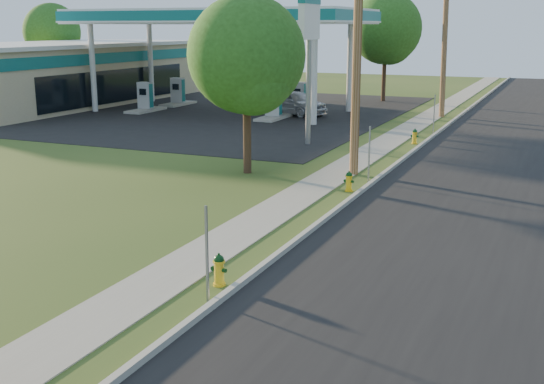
% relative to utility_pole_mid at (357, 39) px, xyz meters
% --- Properties ---
extents(road, '(8.00, 120.00, 0.02)m').
position_rel_utility_pole_mid_xyz_m(road, '(5.10, -7.00, -4.94)').
color(road, black).
rests_on(road, ground).
extents(curb, '(0.15, 120.00, 0.15)m').
position_rel_utility_pole_mid_xyz_m(curb, '(1.10, -7.00, -4.88)').
color(curb, '#A3A195').
rests_on(curb, ground).
extents(sidewalk, '(1.50, 120.00, 0.03)m').
position_rel_utility_pole_mid_xyz_m(sidewalk, '(-0.65, -7.00, -4.94)').
color(sidewalk, gray).
rests_on(sidewalk, ground).
extents(forecourt, '(26.00, 28.00, 0.02)m').
position_rel_utility_pole_mid_xyz_m(forecourt, '(-15.40, 15.00, -4.94)').
color(forecourt, black).
rests_on(forecourt, ground).
extents(utility_pole_mid, '(1.40, 0.32, 9.80)m').
position_rel_utility_pole_mid_xyz_m(utility_pole_mid, '(0.00, 0.00, 0.00)').
color(utility_pole_mid, brown).
rests_on(utility_pole_mid, ground).
extents(utility_pole_far, '(1.40, 0.32, 9.50)m').
position_rel_utility_pole_mid_xyz_m(utility_pole_far, '(0.00, 18.00, -0.15)').
color(utility_pole_far, brown).
rests_on(utility_pole_far, ground).
extents(sign_post_near, '(0.05, 0.04, 2.00)m').
position_rel_utility_pole_mid_xyz_m(sign_post_near, '(0.85, -12.80, -3.95)').
color(sign_post_near, gray).
rests_on(sign_post_near, ground).
extents(sign_post_mid, '(0.05, 0.04, 2.00)m').
position_rel_utility_pole_mid_xyz_m(sign_post_mid, '(0.85, -1.00, -3.95)').
color(sign_post_mid, gray).
rests_on(sign_post_mid, ground).
extents(sign_post_far, '(0.05, 0.04, 2.00)m').
position_rel_utility_pole_mid_xyz_m(sign_post_far, '(0.85, 11.20, -3.95)').
color(sign_post_far, gray).
rests_on(sign_post_far, ground).
extents(gas_canopy, '(18.18, 9.18, 6.40)m').
position_rel_utility_pole_mid_xyz_m(gas_canopy, '(-13.40, 15.00, 0.94)').
color(gas_canopy, silver).
rests_on(gas_canopy, ground).
extents(fuel_pump_nw, '(1.20, 3.20, 1.90)m').
position_rel_utility_pole_mid_xyz_m(fuel_pump_nw, '(-17.90, 13.00, -4.23)').
color(fuel_pump_nw, '#A3A195').
rests_on(fuel_pump_nw, ground).
extents(fuel_pump_ne, '(1.20, 3.20, 1.90)m').
position_rel_utility_pole_mid_xyz_m(fuel_pump_ne, '(-8.90, 13.00, -4.23)').
color(fuel_pump_ne, '#A3A195').
rests_on(fuel_pump_ne, ground).
extents(fuel_pump_sw, '(1.20, 3.20, 1.90)m').
position_rel_utility_pole_mid_xyz_m(fuel_pump_sw, '(-17.90, 17.00, -4.23)').
color(fuel_pump_sw, '#A3A195').
rests_on(fuel_pump_sw, ground).
extents(fuel_pump_se, '(1.20, 3.20, 1.90)m').
position_rel_utility_pole_mid_xyz_m(fuel_pump_se, '(-8.90, 17.00, -4.23)').
color(fuel_pump_se, '#A3A195').
rests_on(fuel_pump_se, ground).
extents(convenience_store, '(10.40, 22.40, 4.25)m').
position_rel_utility_pole_mid_xyz_m(convenience_store, '(-26.38, 15.00, -2.82)').
color(convenience_store, tan).
rests_on(convenience_store, ground).
extents(price_pylon, '(0.34, 2.04, 6.85)m').
position_rel_utility_pole_mid_xyz_m(price_pylon, '(-3.90, 5.50, 0.48)').
color(price_pylon, gray).
rests_on(price_pylon, ground).
extents(tree_verge, '(4.32, 4.32, 6.55)m').
position_rel_utility_pole_mid_xyz_m(tree_verge, '(-3.67, -1.39, -0.74)').
color(tree_verge, '#392618').
rests_on(tree_verge, ground).
extents(tree_lot, '(5.14, 5.14, 7.79)m').
position_rel_utility_pole_mid_xyz_m(tree_lot, '(-5.35, 25.22, 0.06)').
color(tree_lot, '#392618').
rests_on(tree_lot, ground).
extents(tree_back, '(4.83, 4.83, 7.31)m').
position_rel_utility_pole_mid_xyz_m(tree_back, '(-33.98, 23.24, -0.24)').
color(tree_back, '#392618').
rests_on(tree_back, ground).
extents(hydrant_near, '(0.38, 0.33, 0.73)m').
position_rel_utility_pole_mid_xyz_m(hydrant_near, '(0.65, -11.94, -4.60)').
color(hydrant_near, gold).
rests_on(hydrant_near, ground).
extents(hydrant_mid, '(0.36, 0.32, 0.69)m').
position_rel_utility_pole_mid_xyz_m(hydrant_mid, '(0.63, -2.63, -4.62)').
color(hydrant_mid, yellow).
rests_on(hydrant_mid, ground).
extents(hydrant_far, '(0.38, 0.34, 0.73)m').
position_rel_utility_pole_mid_xyz_m(hydrant_far, '(0.63, 7.68, -4.60)').
color(hydrant_far, gold).
rests_on(hydrant_far, ground).
extents(car_silver, '(4.97, 3.59, 1.57)m').
position_rel_utility_pole_mid_xyz_m(car_silver, '(-8.58, 15.39, -4.17)').
color(car_silver, silver).
rests_on(car_silver, ground).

